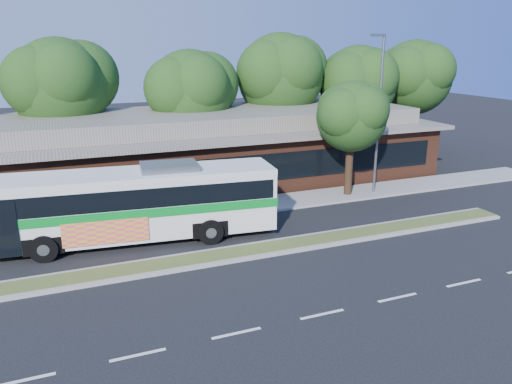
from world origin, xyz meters
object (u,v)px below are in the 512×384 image
lamp_post (378,111)px  sedan (33,200)px  transit_bus (137,199)px  sidewalk_tree (355,115)px

lamp_post → sedan: size_ratio=1.81×
lamp_post → transit_bus: size_ratio=0.72×
sedan → lamp_post: bearing=-111.7°
lamp_post → sidewalk_tree: size_ratio=1.37×
transit_bus → sidewalk_tree: sidewalk_tree is taller
lamp_post → sidewalk_tree: 1.39m
sedan → sidewalk_tree: sidewalk_tree is taller
lamp_post → sedan: lamp_post is taller
lamp_post → sidewalk_tree: bearing=167.6°
sidewalk_tree → sedan: bearing=168.9°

